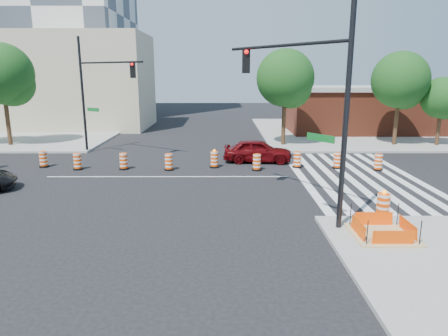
{
  "coord_description": "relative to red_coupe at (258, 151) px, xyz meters",
  "views": [
    {
      "loc": [
        3.23,
        -22.46,
        5.85
      ],
      "look_at": [
        3.28,
        -3.72,
        1.4
      ],
      "focal_mm": 32.0,
      "sensor_mm": 36.0,
      "label": 1
    }
  ],
  "objects": [
    {
      "name": "ground",
      "position": [
        -5.58,
        -3.96,
        -0.78
      ],
      "size": [
        120.0,
        120.0,
        0.0
      ],
      "primitive_type": "plane",
      "color": "black",
      "rests_on": "ground"
    },
    {
      "name": "sidewalk_ne",
      "position": [
        12.42,
        14.04,
        -0.71
      ],
      "size": [
        22.0,
        22.0,
        0.15
      ],
      "primitive_type": "cube",
      "color": "gray",
      "rests_on": "ground"
    },
    {
      "name": "sidewalk_nw",
      "position": [
        -23.58,
        14.04,
        -0.71
      ],
      "size": [
        22.0,
        22.0,
        0.15
      ],
      "primitive_type": "cube",
      "color": "gray",
      "rests_on": "ground"
    },
    {
      "name": "crosswalk_east",
      "position": [
        5.37,
        -3.96,
        -0.78
      ],
      "size": [
        6.75,
        13.5,
        0.01
      ],
      "color": "silver",
      "rests_on": "ground"
    },
    {
      "name": "lane_centerline",
      "position": [
        -5.58,
        -3.96,
        -0.78
      ],
      "size": [
        14.0,
        0.12,
        0.01
      ],
      "primitive_type": "cube",
      "color": "silver",
      "rests_on": "ground"
    },
    {
      "name": "excavation_pit",
      "position": [
        3.42,
        -12.96,
        -0.56
      ],
      "size": [
        2.2,
        2.2,
        0.9
      ],
      "color": "tan",
      "rests_on": "ground"
    },
    {
      "name": "brick_storefront",
      "position": [
        12.42,
        14.04,
        1.54
      ],
      "size": [
        16.5,
        8.5,
        4.6
      ],
      "color": "brown",
      "rests_on": "ground"
    },
    {
      "name": "beige_midrise",
      "position": [
        -17.58,
        18.04,
        4.22
      ],
      "size": [
        14.0,
        10.0,
        10.0
      ],
      "primitive_type": "cube",
      "color": "#BCB190",
      "rests_on": "ground"
    },
    {
      "name": "red_coupe",
      "position": [
        0.0,
        0.0,
        0.0
      ],
      "size": [
        4.71,
        2.17,
        1.56
      ],
      "primitive_type": "imported",
      "rotation": [
        0.0,
        0.0,
        1.5
      ],
      "color": "#55070A",
      "rests_on": "ground"
    },
    {
      "name": "signal_pole_se",
      "position": [
        0.95,
        -10.7,
        4.59
      ],
      "size": [
        4.08,
        5.42,
        8.78
      ],
      "rotation": [
        0.0,
        0.0,
        2.21
      ],
      "color": "black",
      "rests_on": "ground"
    },
    {
      "name": "signal_pole_nw",
      "position": [
        -11.3,
        2.7,
        4.31
      ],
      "size": [
        5.36,
        3.54,
        8.31
      ],
      "rotation": [
        0.0,
        0.0,
        -0.58
      ],
      "color": "black",
      "rests_on": "ground"
    },
    {
      "name": "pit_drum",
      "position": [
        4.01,
        -11.39,
        -0.12
      ],
      "size": [
        0.63,
        0.63,
        1.23
      ],
      "color": "black",
      "rests_on": "ground"
    },
    {
      "name": "tree_north_b",
      "position": [
        -19.79,
        6.07,
        4.76
      ],
      "size": [
        4.85,
        4.85,
        8.25
      ],
      "color": "#382314",
      "rests_on": "ground"
    },
    {
      "name": "tree_north_c",
      "position": [
        2.67,
        6.13,
        4.45
      ],
      "size": [
        4.58,
        4.58,
        7.79
      ],
      "color": "#382314",
      "rests_on": "ground"
    },
    {
      "name": "tree_north_d",
      "position": [
        11.83,
        6.07,
        4.32
      ],
      "size": [
        4.47,
        4.47,
        7.6
      ],
      "color": "#382314",
      "rests_on": "ground"
    },
    {
      "name": "tree_north_e",
      "position": [
        15.21,
        5.79,
        2.98
      ],
      "size": [
        3.32,
        3.3,
        5.61
      ],
      "color": "#382314",
      "rests_on": "ground"
    },
    {
      "name": "median_drum_1",
      "position": [
        -13.83,
        -1.48,
        -0.3
      ],
      "size": [
        0.6,
        0.6,
        1.02
      ],
      "color": "black",
      "rests_on": "ground"
    },
    {
      "name": "median_drum_2",
      "position": [
        -11.4,
        -2.17,
        -0.3
      ],
      "size": [
        0.6,
        0.6,
        1.02
      ],
      "color": "black",
      "rests_on": "ground"
    },
    {
      "name": "median_drum_3",
      "position": [
        -8.55,
        -2.1,
        -0.3
      ],
      "size": [
        0.6,
        0.6,
        1.02
      ],
      "color": "black",
      "rests_on": "ground"
    },
    {
      "name": "median_drum_4",
      "position": [
        -5.7,
        -2.32,
        -0.3
      ],
      "size": [
        0.6,
        0.6,
        1.02
      ],
      "color": "black",
      "rests_on": "ground"
    },
    {
      "name": "median_drum_5",
      "position": [
        -2.89,
        -1.62,
        -0.29
      ],
      "size": [
        0.6,
        0.6,
        1.18
      ],
      "color": "black",
      "rests_on": "ground"
    },
    {
      "name": "median_drum_6",
      "position": [
        -0.26,
        -2.42,
        -0.3
      ],
      "size": [
        0.6,
        0.6,
        1.02
      ],
      "color": "black",
      "rests_on": "ground"
    },
    {
      "name": "median_drum_7",
      "position": [
        2.38,
        -1.65,
        -0.3
      ],
      "size": [
        0.6,
        0.6,
        1.02
      ],
      "color": "black",
      "rests_on": "ground"
    },
    {
      "name": "median_drum_8",
      "position": [
        4.88,
        -1.89,
        -0.3
      ],
      "size": [
        0.6,
        0.6,
        1.02
      ],
      "color": "black",
      "rests_on": "ground"
    },
    {
      "name": "median_drum_9",
      "position": [
        7.25,
        -2.41,
        -0.3
      ],
      "size": [
        0.6,
        0.6,
        1.02
      ],
      "color": "black",
      "rests_on": "ground"
    }
  ]
}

